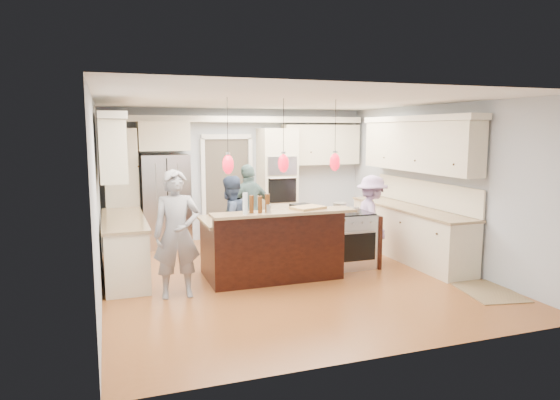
# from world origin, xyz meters

# --- Properties ---
(ground_plane) EXTENTS (6.00, 6.00, 0.00)m
(ground_plane) POSITION_xyz_m (0.00, 0.00, 0.00)
(ground_plane) COLOR #AC602F
(ground_plane) RESTS_ON ground
(room_shell) EXTENTS (5.54, 6.04, 2.72)m
(room_shell) POSITION_xyz_m (0.00, 0.00, 1.82)
(room_shell) COLOR #B2BCC6
(room_shell) RESTS_ON ground
(refrigerator) EXTENTS (0.90, 0.70, 1.80)m
(refrigerator) POSITION_xyz_m (-1.55, 2.64, 0.90)
(refrigerator) COLOR #B7B7BC
(refrigerator) RESTS_ON ground
(oven_column) EXTENTS (0.72, 0.69, 2.30)m
(oven_column) POSITION_xyz_m (0.75, 2.67, 1.15)
(oven_column) COLOR beige
(oven_column) RESTS_ON ground
(back_upper_cabinets) EXTENTS (5.30, 0.61, 2.54)m
(back_upper_cabinets) POSITION_xyz_m (-0.75, 2.76, 1.67)
(back_upper_cabinets) COLOR beige
(back_upper_cabinets) RESTS_ON ground
(right_counter_run) EXTENTS (0.64, 3.10, 2.51)m
(right_counter_run) POSITION_xyz_m (2.44, 0.30, 1.06)
(right_counter_run) COLOR beige
(right_counter_run) RESTS_ON ground
(left_cabinets) EXTENTS (0.64, 2.30, 2.51)m
(left_cabinets) POSITION_xyz_m (-2.44, 0.80, 1.06)
(left_cabinets) COLOR beige
(left_cabinets) RESTS_ON ground
(kitchen_island) EXTENTS (2.10, 1.46, 1.12)m
(kitchen_island) POSITION_xyz_m (-0.25, 0.07, 0.49)
(kitchen_island) COLOR black
(kitchen_island) RESTS_ON ground
(island_range) EXTENTS (0.82, 0.71, 0.92)m
(island_range) POSITION_xyz_m (1.16, 0.15, 0.46)
(island_range) COLOR #B7B7BC
(island_range) RESTS_ON ground
(pendant_lights) EXTENTS (1.75, 0.15, 1.03)m
(pendant_lights) POSITION_xyz_m (-0.25, -0.51, 1.80)
(pendant_lights) COLOR black
(pendant_lights) RESTS_ON ground
(person_bar_end) EXTENTS (0.66, 0.45, 1.74)m
(person_bar_end) POSITION_xyz_m (-1.76, -0.45, 0.87)
(person_bar_end) COLOR gray
(person_bar_end) RESTS_ON ground
(person_far_left) EXTENTS (0.92, 0.85, 1.52)m
(person_far_left) POSITION_xyz_m (-0.71, 0.85, 0.76)
(person_far_left) COLOR navy
(person_far_left) RESTS_ON ground
(person_far_right) EXTENTS (1.04, 0.67, 1.65)m
(person_far_right) POSITION_xyz_m (-0.17, 1.59, 0.82)
(person_far_right) COLOR slate
(person_far_right) RESTS_ON ground
(person_range_side) EXTENTS (0.70, 1.04, 1.49)m
(person_range_side) POSITION_xyz_m (1.72, 0.41, 0.75)
(person_range_side) COLOR #B192C4
(person_range_side) RESTS_ON ground
(floor_rug) EXTENTS (0.90, 1.16, 0.01)m
(floor_rug) POSITION_xyz_m (2.40, -1.70, 0.01)
(floor_rug) COLOR #927E4F
(floor_rug) RESTS_ON ground
(water_bottle) EXTENTS (0.07, 0.07, 0.30)m
(water_bottle) POSITION_xyz_m (-0.84, -0.62, 1.27)
(water_bottle) COLOR silver
(water_bottle) RESTS_ON kitchen_island
(beer_bottle_a) EXTENTS (0.08, 0.08, 0.25)m
(beer_bottle_a) POSITION_xyz_m (-0.74, -0.55, 1.25)
(beer_bottle_a) COLOR #4B270D
(beer_bottle_a) RESTS_ON kitchen_island
(beer_bottle_b) EXTENTS (0.06, 0.06, 0.24)m
(beer_bottle_b) POSITION_xyz_m (-0.62, -0.59, 1.24)
(beer_bottle_b) COLOR #4B270D
(beer_bottle_b) RESTS_ON kitchen_island
(beer_bottle_c) EXTENTS (0.07, 0.07, 0.26)m
(beer_bottle_c) POSITION_xyz_m (-0.51, -0.56, 1.25)
(beer_bottle_c) COLOR #4B270D
(beer_bottle_c) RESTS_ON kitchen_island
(drink_can) EXTENTS (0.08, 0.08, 0.12)m
(drink_can) POSITION_xyz_m (-0.51, -0.61, 1.18)
(drink_can) COLOR #B7B7BC
(drink_can) RESTS_ON kitchen_island
(cutting_board) EXTENTS (0.55, 0.47, 0.04)m
(cutting_board) POSITION_xyz_m (0.15, -0.47, 1.14)
(cutting_board) COLOR tan
(cutting_board) RESTS_ON kitchen_island
(pot_large) EXTENTS (0.23, 0.23, 0.14)m
(pot_large) POSITION_xyz_m (1.07, 0.34, 0.99)
(pot_large) COLOR #B7B7BC
(pot_large) RESTS_ON island_range
(pot_small) EXTENTS (0.18, 0.18, 0.09)m
(pot_small) POSITION_xyz_m (1.20, 0.11, 0.96)
(pot_small) COLOR #B7B7BC
(pot_small) RESTS_ON island_range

